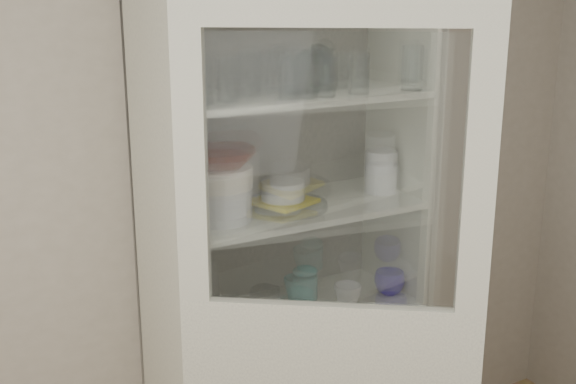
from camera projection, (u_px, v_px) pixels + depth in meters
wall_back at (210, 187)px, 2.65m from camera, size 3.60×0.02×2.60m
pantry_cabinet at (280, 283)px, 2.70m from camera, size 1.00×0.45×2.10m
cupboard_door at (329, 373)px, 2.19m from camera, size 0.75×0.56×2.00m
tumbler_0 at (186, 81)px, 2.15m from camera, size 0.09×0.09×0.15m
tumbler_1 at (200, 79)px, 2.17m from camera, size 0.08×0.08×0.15m
tumbler_2 at (306, 75)px, 2.31m from camera, size 0.09×0.09×0.15m
tumbler_3 at (289, 78)px, 2.29m from camera, size 0.07×0.07×0.14m
tumbler_4 at (326, 77)px, 2.34m from camera, size 0.08×0.08×0.13m
tumbler_5 at (359, 73)px, 2.41m from camera, size 0.09×0.09×0.14m
tumbler_6 at (412, 68)px, 2.50m from camera, size 0.10×0.10×0.15m
tumbler_7 at (174, 79)px, 2.24m from camera, size 0.09×0.09×0.14m
tumbler_8 at (249, 72)px, 2.37m from camera, size 0.10×0.10×0.15m
tumbler_9 at (265, 74)px, 2.41m from camera, size 0.07×0.07×0.14m
tumbler_10 at (323, 70)px, 2.50m from camera, size 0.09×0.09×0.14m
tumbler_11 at (345, 70)px, 2.57m from camera, size 0.08×0.08×0.13m
goblet_0 at (161, 68)px, 2.33m from camera, size 0.08×0.08×0.19m
goblet_1 at (277, 66)px, 2.50m from camera, size 0.08×0.08×0.17m
goblet_2 at (322, 64)px, 2.63m from camera, size 0.07×0.07×0.16m
goblet_3 at (318, 63)px, 2.61m from camera, size 0.07×0.07×0.17m
plate_stack_front at (219, 203)px, 2.38m from camera, size 0.22×0.22×0.11m
plate_stack_back at (195, 197)px, 2.51m from camera, size 0.19×0.19×0.08m
cream_bowl at (218, 177)px, 2.36m from camera, size 0.28×0.28×0.07m
terracotta_bowl at (218, 157)px, 2.34m from camera, size 0.31×0.31×0.06m
glass_platter at (283, 205)px, 2.53m from camera, size 0.36×0.36×0.02m
yellow_trivet at (283, 201)px, 2.52m from camera, size 0.24×0.24×0.01m
white_ramekin at (283, 190)px, 2.51m from camera, size 0.19×0.19×0.07m
grey_bowl_stack at (381, 171)px, 2.71m from camera, size 0.12×0.12×0.16m
mug_blue at (389, 282)px, 2.79m from camera, size 0.15×0.15×0.09m
mug_teal at (297, 289)px, 2.73m from camera, size 0.12×0.12×0.09m
mug_white at (347, 297)px, 2.66m from camera, size 0.11×0.11×0.09m
teal_jar at (305, 285)px, 2.74m from camera, size 0.09×0.09×0.11m
measuring_cups at (254, 320)px, 2.53m from camera, size 0.10×0.10×0.04m
white_canister at (190, 308)px, 2.51m from camera, size 0.15×0.15×0.14m
tin_box at (338, 384)px, 2.86m from camera, size 0.22×0.17×0.06m
tumbler_12 at (228, 80)px, 2.24m from camera, size 0.07×0.07×0.14m
tumbler_13 at (297, 71)px, 2.40m from camera, size 0.08×0.08×0.16m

